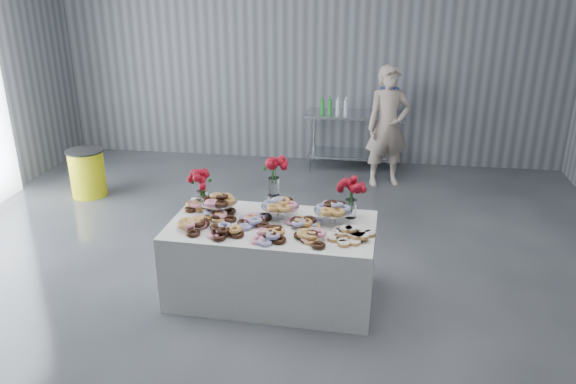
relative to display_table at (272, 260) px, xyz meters
name	(u,v)px	position (x,y,z in m)	size (l,w,h in m)	color
ground	(253,308)	(-0.14, -0.26, -0.38)	(9.00, 9.00, 0.00)	#33353A
room_walls	(212,11)	(-0.42, -0.19, 2.26)	(8.04, 9.04, 4.02)	slate
display_table	(272,260)	(0.00, 0.00, 0.00)	(1.90, 1.00, 0.75)	white
prep_table	(354,131)	(0.61, 3.84, 0.24)	(1.50, 0.60, 0.90)	silver
donut_mounds	(271,222)	(0.00, -0.05, 0.42)	(1.80, 0.80, 0.09)	gold
cake_stand_left	(219,200)	(-0.54, 0.17, 0.52)	(0.36, 0.36, 0.17)	silver
cake_stand_mid	(280,205)	(0.06, 0.15, 0.52)	(0.36, 0.36, 0.17)	silver
cake_stand_right	(333,209)	(0.55, 0.13, 0.52)	(0.36, 0.36, 0.17)	silver
danish_pile	(352,233)	(0.74, -0.18, 0.43)	(0.48, 0.48, 0.11)	silver
bouquet_left	(201,180)	(-0.74, 0.28, 0.67)	(0.26, 0.26, 0.42)	white
bouquet_right	(352,188)	(0.71, 0.28, 0.67)	(0.26, 0.26, 0.42)	white
bouquet_center	(274,173)	(-0.04, 0.35, 0.75)	(0.26, 0.26, 0.57)	silver
water_jug	(389,98)	(1.11, 3.84, 0.77)	(0.28, 0.28, 0.55)	#4163DF
drink_bottles	(334,105)	(0.29, 3.74, 0.66)	(0.54, 0.08, 0.27)	#268C33
person	(388,127)	(1.10, 3.25, 0.49)	(0.63, 0.41, 1.73)	#CC8C93
trash_barrel	(87,173)	(-2.98, 2.17, -0.05)	(0.51, 0.51, 0.66)	yellow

